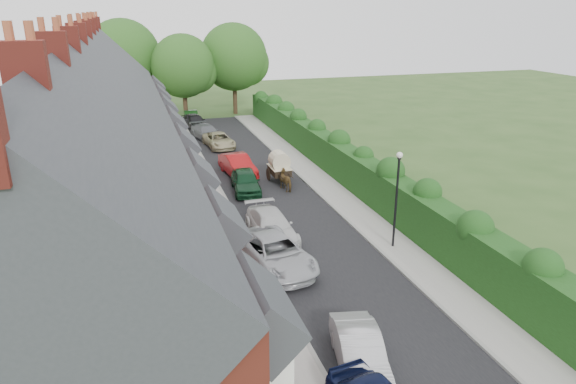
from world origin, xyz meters
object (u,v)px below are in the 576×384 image
Objects in this scene: car_beige at (219,140)px; horse_cart at (279,165)px; car_silver_a at (360,352)px; car_red at (238,165)px; car_grey at (206,132)px; horse at (287,180)px; lamppost at (397,188)px; car_white at (271,226)px; car_black at (195,121)px; car_silver_b at (275,252)px; car_green at (246,181)px.

car_beige is 11.19m from horse_cart.
car_red is (0.57, 22.68, 0.08)m from car_silver_a.
horse reaches higher than car_grey.
horse is at bearing -66.34° from car_red.
horse_cart is at bearing 102.07° from lamppost.
car_red is (0.59, 11.48, 0.05)m from car_white.
car_black reaches higher than car_silver_a.
lamppost reaches higher than horse.
car_beige is at bearing -96.92° from car_black.
car_red is at bearing 75.60° from car_silver_b.
car_grey is (-5.61, 26.34, -2.61)m from lamppost.
horse_cart is (2.76, 1.31, 0.54)m from car_green.
horse_cart is (2.41, -10.91, 0.65)m from car_beige.
car_green is (-5.35, 10.78, -2.55)m from lamppost.
horse_cart reaches higher than car_red.
car_silver_a is 20.53m from horse_cart.
car_beige is 2.78× the size of horse.
car_green is 0.97× the size of car_black.
lamppost is at bearing -77.93° from horse_cart.
horse is (2.41, -12.71, 0.06)m from car_beige.
car_black is (-1.06, 8.19, 0.13)m from car_beige.
car_beige is at bearing 81.82° from car_red.
car_green is at bearing -154.65° from horse_cart.
car_silver_a is (-5.68, -8.20, -2.61)m from lamppost.
car_red is 1.51× the size of horse_cart.
car_red is at bearing 136.57° from horse_cart.
horse_cart is (2.53, -2.39, 0.51)m from car_red.
car_silver_a is at bearing -103.77° from car_black.
car_grey is (-0.61, 3.34, 0.04)m from car_beige.
car_silver_a is 2.53× the size of horse.
car_green is at bearing 116.38° from lamppost.
car_black is at bearing 98.25° from car_green.
car_green is 20.42m from car_black.
car_beige is 8.26m from car_black.
car_silver_a is at bearing -98.69° from horse_cart.
horse is at bearing 92.58° from car_silver_a.
car_red is (1.29, 14.66, 0.01)m from car_silver_b.
lamppost is at bearing -90.70° from car_grey.
horse_cart is (3.11, 9.09, 0.56)m from car_white.
horse_cart is at bearing 63.35° from car_silver_b.
car_beige is (0.70, 20.00, -0.08)m from car_white.
horse_cart reaches higher than car_beige.
car_white is (-0.01, 11.20, 0.03)m from car_silver_a.
lamppost is at bearing -7.76° from car_silver_b.
car_silver_b is at bearing 107.19° from car_silver_a.
car_white is (-5.70, 3.00, -2.57)m from lamppost.
car_green is 0.93× the size of car_red.
horse_cart is at bearing 31.59° from car_green.
car_silver_b is 31.37m from car_black.
lamppost reaches higher than car_red.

